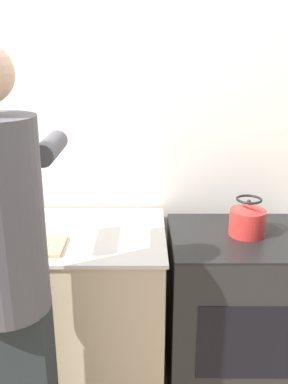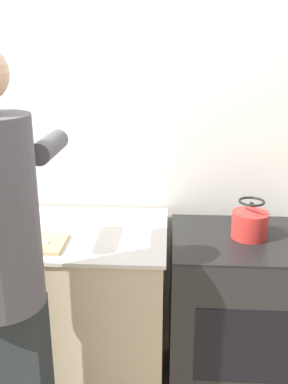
% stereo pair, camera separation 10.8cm
% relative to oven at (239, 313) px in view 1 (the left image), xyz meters
% --- Properties ---
extents(wall_back, '(8.00, 0.05, 2.60)m').
position_rel_oven_xyz_m(wall_back, '(-0.81, 0.45, 0.85)').
color(wall_back, silver).
rests_on(wall_back, ground_plane).
extents(counter, '(1.60, 0.70, 0.89)m').
position_rel_oven_xyz_m(counter, '(-1.19, 0.04, -0.00)').
color(counter, '#C6B28E').
rests_on(counter, ground_plane).
extents(oven, '(0.73, 0.58, 0.90)m').
position_rel_oven_xyz_m(oven, '(0.00, 0.00, 0.00)').
color(oven, black).
rests_on(oven, ground_plane).
extents(person, '(0.35, 0.59, 1.80)m').
position_rel_oven_xyz_m(person, '(-1.00, -0.54, 0.54)').
color(person, '#20282A').
rests_on(person, ground_plane).
extents(cutting_board, '(0.36, 0.22, 0.02)m').
position_rel_oven_xyz_m(cutting_board, '(-1.05, -0.13, 0.45)').
color(cutting_board, tan).
rests_on(cutting_board, counter).
extents(knife, '(0.23, 0.07, 0.01)m').
position_rel_oven_xyz_m(knife, '(-1.06, -0.16, 0.46)').
color(knife, silver).
rests_on(knife, cutting_board).
extents(kettle, '(0.18, 0.18, 0.19)m').
position_rel_oven_xyz_m(kettle, '(0.01, 0.01, 0.53)').
color(kettle, red).
rests_on(kettle, oven).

